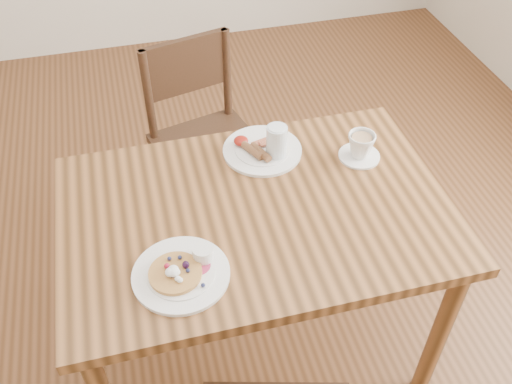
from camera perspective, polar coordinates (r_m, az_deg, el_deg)
ground at (r=2.35m, az=0.00°, el=-14.66°), size 5.00×5.00×0.00m
dining_table at (r=1.83m, az=0.00°, el=-3.84°), size 1.20×0.80×0.75m
chair_far at (r=2.46m, az=-5.22°, el=5.70°), size 0.51×0.51×0.88m
pancake_plate at (r=1.59m, az=-7.39°, el=-7.89°), size 0.27×0.27×0.06m
breakfast_plate at (r=1.95m, az=0.52°, el=4.27°), size 0.27×0.27×0.04m
teacup_saucer at (r=1.94m, az=10.41°, el=4.47°), size 0.14×0.14×0.09m
water_glass at (r=1.89m, az=2.07°, el=4.93°), size 0.07×0.07×0.13m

